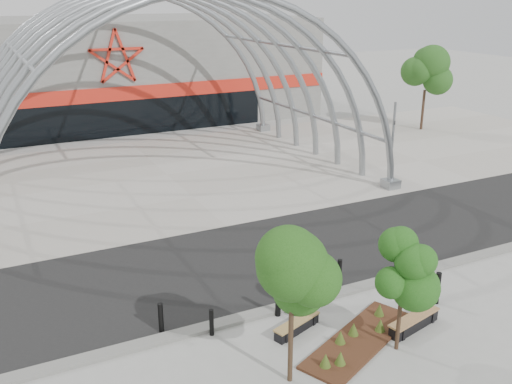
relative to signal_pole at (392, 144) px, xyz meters
The scene contains 18 objects.
ground 13.23m from the signal_pole, 140.81° to the right, with size 140.00×140.00×0.00m, color #9A9A95.
road 11.39m from the signal_pole, 154.91° to the right, with size 140.00×7.00×0.02m, color black.
forecourt 12.66m from the signal_pole, 144.19° to the left, with size 60.00×17.00×0.04m, color #AAA499.
kerb 13.38m from the signal_pole, 139.97° to the right, with size 60.00×0.50×0.12m, color slate.
arena_building 27.21m from the signal_pole, 111.79° to the left, with size 34.00×15.24×8.00m.
vault_canopy 12.67m from the signal_pole, 144.19° to the left, with size 20.80×15.80×20.36m.
planting_bed 15.21m from the signal_pole, 132.19° to the right, with size 4.76×3.20×0.49m.
signal_pole is the anchor object (origin of this frame).
street_tree_0 17.42m from the signal_pole, 137.36° to the right, with size 1.86×1.86×4.23m.
street_tree_1 15.10m from the signal_pole, 127.90° to the right, with size 1.51×1.51×3.56m.
bench_0 15.26m from the signal_pole, 139.34° to the right, with size 1.82×0.97×0.38m.
bench_1 14.09m from the signal_pole, 125.64° to the right, with size 2.12×0.92×0.43m.
bollard_0 17.31m from the signal_pole, 152.20° to the right, with size 0.16×0.16×1.00m, color black.
bollard_1 16.58m from the signal_pole, 147.49° to the right, with size 0.14×0.14×0.87m, color black.
bollard_2 14.60m from the signal_pole, 142.78° to the right, with size 0.18×0.18×1.14m, color black.
bollard_3 11.87m from the signal_pole, 137.32° to the right, with size 0.16×0.16×1.01m, color black.
bollard_4 12.37m from the signal_pole, 121.42° to the right, with size 0.18×0.18×1.14m, color black.
bg_tree_1 14.77m from the signal_pole, 41.86° to the left, with size 2.70×2.70×5.91m.
Camera 1 is at (-9.23, -14.69, 9.91)m, focal length 40.00 mm.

